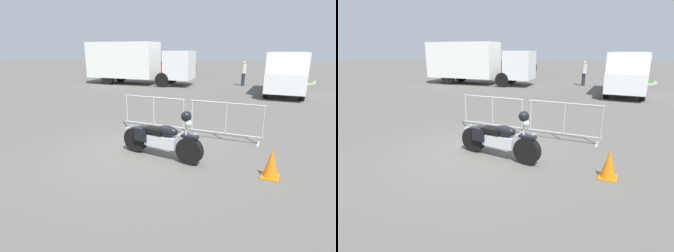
% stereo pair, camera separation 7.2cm
% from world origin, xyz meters
% --- Properties ---
extents(ground_plane, '(120.00, 120.00, 0.00)m').
position_xyz_m(ground_plane, '(0.00, 0.00, 0.00)').
color(ground_plane, '#54514C').
extents(motorcycle, '(2.09, 0.44, 1.18)m').
position_xyz_m(motorcycle, '(0.59, -0.06, 0.45)').
color(motorcycle, black).
rests_on(motorcycle, ground).
extents(crowd_barrier_near, '(2.03, 0.44, 1.07)m').
position_xyz_m(crowd_barrier_near, '(-0.51, 1.73, 0.55)').
color(crowd_barrier_near, '#9EA0A5').
rests_on(crowd_barrier_near, ground).
extents(crowd_barrier_far, '(2.03, 0.44, 1.07)m').
position_xyz_m(crowd_barrier_far, '(1.69, 1.73, 0.55)').
color(crowd_barrier_far, '#9EA0A5').
rests_on(crowd_barrier_far, ground).
extents(box_truck, '(7.87, 2.93, 2.98)m').
position_xyz_m(box_truck, '(-7.16, 11.73, 1.64)').
color(box_truck, white).
rests_on(box_truck, ground).
extents(delivery_van, '(2.00, 5.00, 2.31)m').
position_xyz_m(delivery_van, '(3.04, 11.11, 1.24)').
color(delivery_van, white).
rests_on(delivery_van, ground).
extents(parked_car_green, '(2.04, 4.33, 1.43)m').
position_xyz_m(parked_car_green, '(-12.92, 20.99, 0.72)').
color(parked_car_green, '#236B38').
rests_on(parked_car_green, ground).
extents(parked_car_red, '(1.92, 4.09, 1.35)m').
position_xyz_m(parked_car_red, '(-9.98, 20.97, 0.68)').
color(parked_car_red, '#B21E19').
rests_on(parked_car_red, ground).
extents(parked_car_black, '(2.06, 4.38, 1.44)m').
position_xyz_m(parked_car_black, '(-7.04, 20.53, 0.73)').
color(parked_car_black, black).
rests_on(parked_car_black, ground).
extents(pedestrian, '(0.46, 0.46, 1.69)m').
position_xyz_m(pedestrian, '(0.29, 13.98, 0.92)').
color(pedestrian, '#262838').
rests_on(pedestrian, ground).
extents(planter_island, '(3.48, 3.48, 1.19)m').
position_xyz_m(planter_island, '(3.66, 17.32, 0.36)').
color(planter_island, '#ADA89E').
rests_on(planter_island, ground).
extents(traffic_cone, '(0.34, 0.34, 0.59)m').
position_xyz_m(traffic_cone, '(2.99, -0.12, 0.29)').
color(traffic_cone, orange).
rests_on(traffic_cone, ground).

